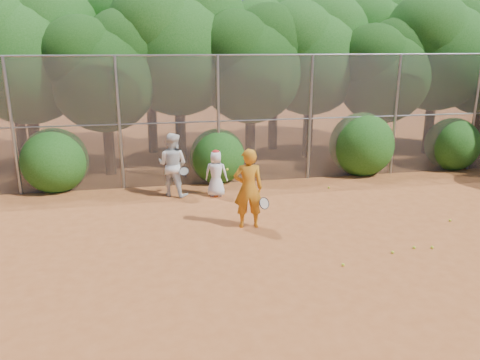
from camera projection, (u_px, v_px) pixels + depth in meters
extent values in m
plane|color=#A65325|center=(311.00, 262.00, 9.65)|extent=(80.00, 80.00, 0.00)
cylinder|color=gray|center=(12.00, 128.00, 13.45)|extent=(0.09, 0.09, 4.00)
cylinder|color=gray|center=(119.00, 124.00, 14.00)|extent=(0.09, 0.09, 4.00)
cylinder|color=gray|center=(218.00, 121.00, 14.56)|extent=(0.09, 0.09, 4.00)
cylinder|color=gray|center=(310.00, 118.00, 15.11)|extent=(0.09, 0.09, 4.00)
cylinder|color=gray|center=(395.00, 116.00, 15.66)|extent=(0.09, 0.09, 4.00)
cylinder|color=gray|center=(475.00, 113.00, 16.22)|extent=(0.09, 0.09, 4.00)
cylinder|color=gray|center=(250.00, 55.00, 14.18)|extent=(20.00, 0.05, 0.05)
cylinder|color=gray|center=(250.00, 120.00, 14.74)|extent=(20.00, 0.04, 0.04)
cube|color=slate|center=(250.00, 120.00, 14.74)|extent=(20.00, 0.02, 4.00)
cylinder|color=black|center=(35.00, 137.00, 16.01)|extent=(0.38, 0.38, 2.52)
sphere|color=#184B12|center=(25.00, 63.00, 15.31)|extent=(4.03, 4.03, 4.03)
sphere|color=#184B12|center=(50.00, 31.00, 15.56)|extent=(3.23, 3.23, 3.23)
cylinder|color=black|center=(109.00, 143.00, 15.86)|extent=(0.36, 0.36, 2.17)
sphere|color=black|center=(104.00, 79.00, 15.26)|extent=(3.47, 3.47, 3.47)
sphere|color=black|center=(124.00, 51.00, 15.47)|extent=(2.78, 2.78, 2.78)
sphere|color=black|center=(81.00, 58.00, 14.71)|extent=(2.60, 2.60, 2.60)
cylinder|color=black|center=(180.00, 128.00, 17.20)|extent=(0.39, 0.39, 2.66)
sphere|color=#184B12|center=(178.00, 55.00, 16.46)|extent=(4.26, 4.26, 4.26)
sphere|color=#184B12|center=(200.00, 24.00, 16.72)|extent=(3.40, 3.40, 3.40)
sphere|color=#184B12|center=(155.00, 29.00, 15.78)|extent=(3.19, 3.19, 3.19)
cylinder|color=black|center=(250.00, 134.00, 17.15)|extent=(0.37, 0.37, 2.27)
sphere|color=black|center=(251.00, 72.00, 16.52)|extent=(3.64, 3.64, 3.64)
sphere|color=black|center=(268.00, 45.00, 16.74)|extent=(2.91, 2.91, 2.91)
sphere|color=black|center=(234.00, 51.00, 15.94)|extent=(2.73, 2.73, 2.73)
cylinder|color=black|center=(308.00, 126.00, 18.34)|extent=(0.38, 0.38, 2.45)
sphere|color=#184B12|center=(311.00, 63.00, 17.66)|extent=(3.92, 3.92, 3.92)
sphere|color=#184B12|center=(328.00, 36.00, 17.90)|extent=(3.14, 3.14, 3.14)
sphere|color=#184B12|center=(296.00, 41.00, 17.04)|extent=(2.94, 2.94, 2.94)
cylinder|color=black|center=(379.00, 133.00, 17.91)|extent=(0.36, 0.36, 2.10)
sphere|color=black|center=(383.00, 78.00, 17.33)|extent=(3.36, 3.36, 3.36)
sphere|color=black|center=(397.00, 54.00, 17.53)|extent=(2.69, 2.69, 2.69)
sphere|color=black|center=(373.00, 59.00, 16.79)|extent=(2.52, 2.52, 2.52)
cylinder|color=black|center=(429.00, 122.00, 18.87)|extent=(0.39, 0.39, 2.59)
sphere|color=#184B12|center=(437.00, 57.00, 18.15)|extent=(4.14, 4.14, 4.14)
sphere|color=#184B12|center=(453.00, 29.00, 18.40)|extent=(3.32, 3.32, 3.32)
sphere|color=#184B12|center=(427.00, 34.00, 17.49)|extent=(3.11, 3.11, 3.11)
cylinder|color=black|center=(478.00, 125.00, 18.99)|extent=(0.37, 0.37, 2.31)
sphere|color=black|center=(479.00, 48.00, 17.77)|extent=(2.77, 2.77, 2.77)
cylinder|color=black|center=(20.00, 125.00, 17.97)|extent=(0.39, 0.39, 2.62)
sphere|color=#184B12|center=(11.00, 56.00, 17.25)|extent=(4.20, 4.20, 4.20)
sphere|color=#184B12|center=(34.00, 27.00, 17.51)|extent=(3.36, 3.36, 3.36)
cylinder|color=black|center=(152.00, 118.00, 19.06)|extent=(0.40, 0.40, 2.80)
sphere|color=#184B12|center=(148.00, 48.00, 18.29)|extent=(4.48, 4.48, 4.48)
sphere|color=#184B12|center=(169.00, 19.00, 18.56)|extent=(3.58, 3.58, 3.58)
sphere|color=#184B12|center=(126.00, 24.00, 17.58)|extent=(3.36, 3.36, 3.36)
cylinder|color=black|center=(273.00, 119.00, 19.65)|extent=(0.38, 0.38, 2.52)
sphere|color=#184B12|center=(274.00, 59.00, 18.96)|extent=(4.03, 4.03, 4.03)
sphere|color=#184B12|center=(291.00, 33.00, 19.20)|extent=(3.23, 3.23, 3.23)
sphere|color=#184B12|center=(259.00, 38.00, 18.31)|extent=(3.02, 3.02, 3.02)
cylinder|color=black|center=(366.00, 112.00, 21.02)|extent=(0.40, 0.40, 2.73)
sphere|color=#184B12|center=(371.00, 50.00, 20.26)|extent=(4.37, 4.37, 4.37)
sphere|color=#184B12|center=(387.00, 24.00, 20.53)|extent=(3.49, 3.49, 3.49)
sphere|color=#184B12|center=(359.00, 29.00, 19.57)|extent=(3.28, 3.28, 3.28)
sphere|color=#184B12|center=(55.00, 158.00, 14.19)|extent=(2.00, 2.00, 2.00)
sphere|color=#184B12|center=(217.00, 154.00, 15.15)|extent=(1.80, 1.80, 1.80)
sphere|color=#184B12|center=(362.00, 142.00, 16.01)|extent=(2.20, 2.20, 2.20)
sphere|color=#184B12|center=(453.00, 142.00, 16.70)|extent=(1.90, 1.90, 1.90)
imported|color=#C37517|center=(248.00, 189.00, 11.23)|extent=(0.75, 0.53, 1.96)
torus|color=black|center=(264.00, 203.00, 11.20)|extent=(0.34, 0.27, 0.29)
cylinder|color=black|center=(259.00, 205.00, 11.38)|extent=(0.15, 0.25, 0.14)
imported|color=white|center=(216.00, 174.00, 13.64)|extent=(0.77, 0.62, 1.37)
ellipsoid|color=red|center=(216.00, 152.00, 13.46)|extent=(0.22, 0.22, 0.13)
sphere|color=#BFD727|center=(227.00, 169.00, 13.46)|extent=(0.07, 0.07, 0.07)
imported|color=silver|center=(173.00, 165.00, 13.63)|extent=(1.14, 1.06, 1.87)
torus|color=black|center=(184.00, 171.00, 13.44)|extent=(0.35, 0.30, 0.24)
cylinder|color=black|center=(185.00, 175.00, 13.64)|extent=(0.09, 0.23, 0.21)
sphere|color=#BFD727|center=(414.00, 248.00, 10.25)|extent=(0.07, 0.07, 0.07)
sphere|color=#BFD727|center=(450.00, 220.00, 11.82)|extent=(0.07, 0.07, 0.07)
sphere|color=#BFD727|center=(393.00, 252.00, 10.01)|extent=(0.07, 0.07, 0.07)
sphere|color=#BFD727|center=(432.00, 247.00, 10.25)|extent=(0.07, 0.07, 0.07)
sphere|color=#BFD727|center=(343.00, 265.00, 9.45)|extent=(0.07, 0.07, 0.07)
sphere|color=#BFD727|center=(329.00, 188.00, 14.50)|extent=(0.07, 0.07, 0.07)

